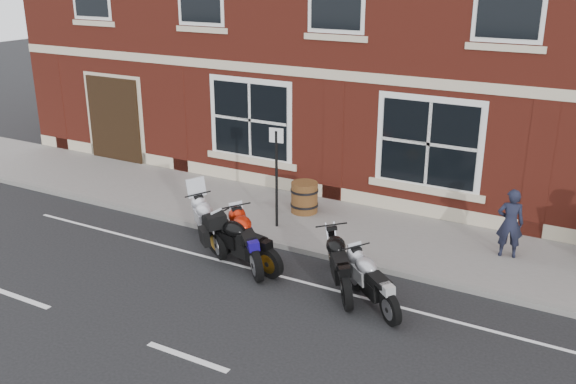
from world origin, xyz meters
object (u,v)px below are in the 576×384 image
object	(u,v)px
parking_sign	(276,171)
moto_naked_black	(341,261)
moto_sport_silver	(373,280)
barrel_planter	(304,197)
moto_sport_black	(243,241)
moto_sport_red	(248,238)
moto_touring_silver	(210,221)
pedestrian_left	(510,223)

from	to	relation	value
parking_sign	moto_naked_black	bearing A→B (deg)	-44.64
moto_sport_silver	barrel_planter	size ratio (longest dim) A/B	2.05
parking_sign	moto_sport_black	bearing A→B (deg)	-89.45
moto_sport_black	moto_naked_black	xyz separation A→B (m)	(2.20, 0.11, 0.02)
moto_sport_silver	moto_naked_black	distance (m)	0.86
moto_sport_black	moto_sport_red	bearing A→B (deg)	-0.54
moto_touring_silver	moto_sport_silver	distance (m)	4.29
parking_sign	barrel_planter	bearing A→B (deg)	74.54
moto_naked_black	pedestrian_left	xyz separation A→B (m)	(2.59, 2.81, 0.30)
moto_sport_red	moto_sport_silver	distance (m)	2.98
moto_naked_black	parking_sign	size ratio (longest dim) A/B	0.80
moto_sport_black	parking_sign	world-z (taller)	parking_sign
moto_sport_silver	pedestrian_left	bearing A→B (deg)	10.84
moto_touring_silver	moto_sport_red	size ratio (longest dim) A/B	1.03
moto_sport_black	barrel_planter	xyz separation A→B (m)	(-0.17, 3.08, -0.05)
moto_sport_silver	barrel_planter	xyz separation A→B (m)	(-3.17, 3.29, -0.01)
moto_naked_black	barrel_planter	world-z (taller)	moto_naked_black
moto_sport_silver	parking_sign	distance (m)	4.07
moto_touring_silver	moto_sport_red	distance (m)	1.32
barrel_planter	parking_sign	xyz separation A→B (m)	(-0.14, -1.14, 0.99)
pedestrian_left	parking_sign	size ratio (longest dim) A/B	0.63
moto_sport_silver	pedestrian_left	world-z (taller)	pedestrian_left
moto_sport_red	parking_sign	world-z (taller)	parking_sign
moto_touring_silver	moto_sport_silver	xyz separation A→B (m)	(4.22, -0.75, -0.06)
moto_sport_red	barrel_planter	bearing A→B (deg)	48.36
barrel_planter	parking_sign	world-z (taller)	parking_sign
moto_naked_black	barrel_planter	size ratio (longest dim) A/B	2.48
moto_naked_black	barrel_planter	xyz separation A→B (m)	(-2.37, 2.97, -0.07)
moto_sport_black	barrel_planter	world-z (taller)	moto_sport_black
moto_touring_silver	moto_naked_black	size ratio (longest dim) A/B	0.91
moto_sport_red	moto_sport_silver	size ratio (longest dim) A/B	1.07
pedestrian_left	moto_sport_red	bearing A→B (deg)	15.43
moto_naked_black	barrel_planter	bearing A→B (deg)	94.42
parking_sign	moto_touring_silver	bearing A→B (deg)	-131.63
moto_touring_silver	barrel_planter	bearing A→B (deg)	16.14
pedestrian_left	moto_sport_black	bearing A→B (deg)	16.66
moto_sport_silver	moto_naked_black	world-z (taller)	moto_naked_black
moto_touring_silver	moto_sport_black	world-z (taller)	moto_touring_silver
moto_touring_silver	moto_sport_silver	world-z (taller)	moto_touring_silver
barrel_planter	moto_sport_silver	bearing A→B (deg)	-46.04
moto_sport_red	pedestrian_left	world-z (taller)	pedestrian_left
moto_naked_black	moto_sport_silver	bearing A→B (deg)	-55.95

